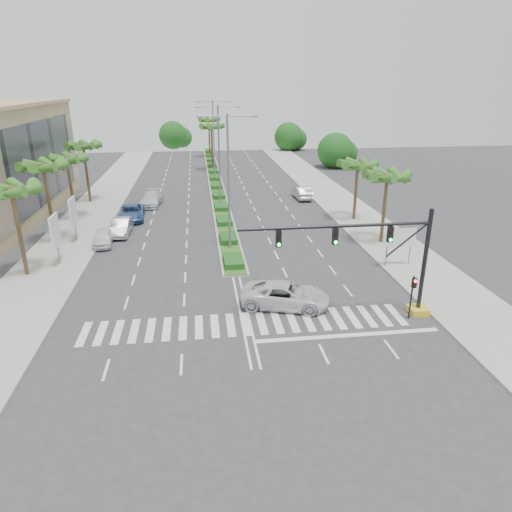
{
  "coord_description": "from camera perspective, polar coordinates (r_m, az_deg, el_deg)",
  "views": [
    {
      "loc": [
        -2.64,
        -25.5,
        14.41
      ],
      "look_at": [
        1.16,
        4.22,
        3.0
      ],
      "focal_mm": 32.0,
      "sensor_mm": 36.0,
      "label": 1
    }
  ],
  "objects": [
    {
      "name": "palm_left_mid",
      "position": [
        46.24,
        -25.02,
        9.81
      ],
      "size": [
        4.57,
        4.68,
        7.95
      ],
      "color": "brown",
      "rests_on": "ground"
    },
    {
      "name": "footpath_left",
      "position": [
        49.33,
        -21.71,
        2.44
      ],
      "size": [
        6.0,
        120.0,
        0.15
      ],
      "primitive_type": "cube",
      "color": "gray",
      "rests_on": "ground"
    },
    {
      "name": "car_parked_c",
      "position": [
        53.09,
        -15.27,
        5.25
      ],
      "size": [
        3.03,
        5.9,
        1.59
      ],
      "primitive_type": "imported",
      "rotation": [
        0.0,
        0.0,
        0.07
      ],
      "color": "#2E518F",
      "rests_on": "ground"
    },
    {
      "name": "signal_gantry",
      "position": [
        30.2,
        16.5,
        -1.32
      ],
      "size": [
        12.6,
        1.2,
        7.2
      ],
      "color": "gold",
      "rests_on": "ground"
    },
    {
      "name": "ground",
      "position": [
        29.41,
        -1.22,
        -8.49
      ],
      "size": [
        160.0,
        160.0,
        0.0
      ],
      "primitive_type": "plane",
      "color": "#333335",
      "rests_on": "ground"
    },
    {
      "name": "palm_right_far",
      "position": [
        51.21,
        12.6,
        10.81
      ],
      "size": [
        4.57,
        4.68,
        6.75
      ],
      "color": "brown",
      "rests_on": "ground"
    },
    {
      "name": "car_crossing",
      "position": [
        31.28,
        3.69,
        -4.89
      ],
      "size": [
        6.61,
        4.34,
        1.69
      ],
      "primitive_type": "imported",
      "rotation": [
        0.0,
        0.0,
        1.3
      ],
      "color": "silver",
      "rests_on": "ground"
    },
    {
      "name": "palm_right_near",
      "position": [
        43.83,
        16.09,
        9.26
      ],
      "size": [
        4.57,
        4.68,
        7.05
      ],
      "color": "brown",
      "rests_on": "ground"
    },
    {
      "name": "car_parked_a",
      "position": [
        45.41,
        -18.58,
        2.21
      ],
      "size": [
        2.01,
        4.43,
        1.47
      ],
      "primitive_type": "imported",
      "rotation": [
        0.0,
        0.0,
        0.06
      ],
      "color": "white",
      "rests_on": "ground"
    },
    {
      "name": "car_parked_b",
      "position": [
        48.06,
        -16.49,
        3.54
      ],
      "size": [
        1.87,
        4.98,
        1.63
      ],
      "primitive_type": "imported",
      "rotation": [
        0.0,
        0.0,
        -0.03
      ],
      "color": "#A3A2A7",
      "rests_on": "ground"
    },
    {
      "name": "palm_median_a",
      "position": [
        80.87,
        -5.6,
        15.62
      ],
      "size": [
        4.57,
        4.68,
        8.05
      ],
      "color": "brown",
      "rests_on": "ground"
    },
    {
      "name": "billboard_near",
      "position": [
        40.97,
        -23.82,
        2.81
      ],
      "size": [
        0.18,
        2.1,
        4.35
      ],
      "color": "slate",
      "rests_on": "ground"
    },
    {
      "name": "streetlight_far",
      "position": [
        71.95,
        -5.32,
        14.7
      ],
      "size": [
        5.1,
        0.25,
        12.0
      ],
      "color": "slate",
      "rests_on": "ground"
    },
    {
      "name": "palm_left_near",
      "position": [
        38.89,
        -28.22,
        6.93
      ],
      "size": [
        4.57,
        4.68,
        7.55
      ],
      "color": "brown",
      "rests_on": "ground"
    },
    {
      "name": "footpath_right",
      "position": [
        50.93,
        13.57,
        3.91
      ],
      "size": [
        6.0,
        120.0,
        0.15
      ],
      "primitive_type": "cube",
      "color": "gray",
      "rests_on": "ground"
    },
    {
      "name": "palm_median_b",
      "position": [
        95.81,
        -5.93,
        16.41
      ],
      "size": [
        4.57,
        4.68,
        8.05
      ],
      "color": "brown",
      "rests_on": "ground"
    },
    {
      "name": "streetlight_near",
      "position": [
        40.31,
        -3.46,
        9.94
      ],
      "size": [
        5.1,
        0.25,
        12.0
      ],
      "color": "slate",
      "rests_on": "ground"
    },
    {
      "name": "car_right",
      "position": [
        61.13,
        5.75,
        7.9
      ],
      "size": [
        1.95,
        5.06,
        1.65
      ],
      "primitive_type": "imported",
      "rotation": [
        0.0,
        0.0,
        3.18
      ],
      "color": "#ABAAAF",
      "rests_on": "ground"
    },
    {
      "name": "median",
      "position": [
        71.99,
        -5.11,
        9.3
      ],
      "size": [
        2.2,
        75.0,
        0.2
      ],
      "primitive_type": "cube",
      "color": "gray",
      "rests_on": "ground"
    },
    {
      "name": "direction_sign",
      "position": [
        39.05,
        17.53,
        2.02
      ],
      "size": [
        2.7,
        0.11,
        3.4
      ],
      "color": "slate",
      "rests_on": "ground"
    },
    {
      "name": "palm_left_far",
      "position": [
        53.92,
        -22.52,
        10.86
      ],
      "size": [
        4.57,
        4.68,
        7.35
      ],
      "color": "brown",
      "rests_on": "ground"
    },
    {
      "name": "car_parked_d",
      "position": [
        58.91,
        -12.94,
        6.97
      ],
      "size": [
        2.84,
        5.78,
        1.62
      ],
      "primitive_type": "imported",
      "rotation": [
        0.0,
        0.0,
        -0.11
      ],
      "color": "silver",
      "rests_on": "ground"
    },
    {
      "name": "palm_left_end",
      "position": [
        61.56,
        -20.76,
        12.52
      ],
      "size": [
        4.57,
        4.68,
        7.75
      ],
      "color": "brown",
      "rests_on": "ground"
    },
    {
      "name": "pedestrian_signal",
      "position": [
        30.73,
        19.0,
        -4.09
      ],
      "size": [
        0.28,
        0.36,
        3.0
      ],
      "color": "black",
      "rests_on": "ground"
    },
    {
      "name": "streetlight_mid",
      "position": [
        56.08,
        -4.65,
        12.99
      ],
      "size": [
        5.1,
        0.25,
        12.0
      ],
      "color": "slate",
      "rests_on": "ground"
    },
    {
      "name": "median_grass",
      "position": [
        71.96,
        -5.11,
        9.39
      ],
      "size": [
        1.8,
        75.0,
        0.04
      ],
      "primitive_type": "cube",
      "color": "#2F521C",
      "rests_on": "median"
    },
    {
      "name": "billboard_far",
      "position": [
        46.52,
        -21.9,
        5.08
      ],
      "size": [
        0.18,
        2.1,
        4.35
      ],
      "color": "slate",
      "rests_on": "ground"
    }
  ]
}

